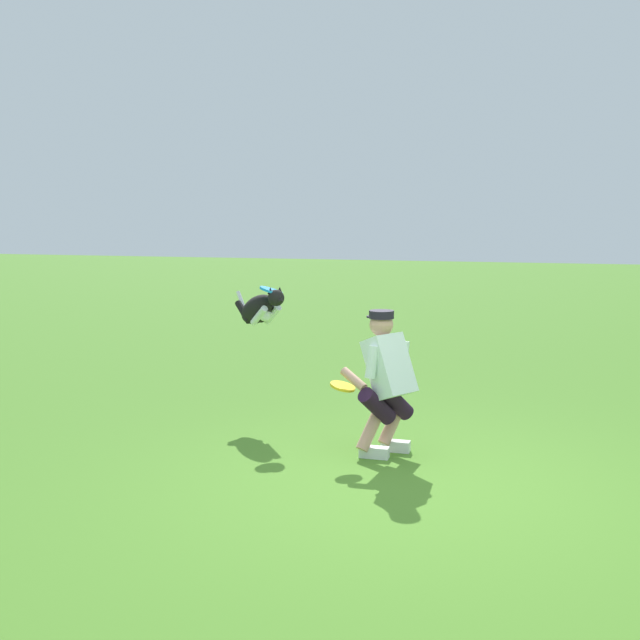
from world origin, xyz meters
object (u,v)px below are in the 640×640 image
(person, at_px, (386,378))
(frisbee_held, at_px, (343,386))
(dog, at_px, (260,309))
(frisbee_flying, at_px, (271,290))

(person, distance_m, frisbee_held, 0.40)
(person, relative_size, dog, 1.61)
(dog, xyz_separation_m, frisbee_flying, (-0.19, 0.17, 0.22))
(person, xyz_separation_m, frisbee_flying, (1.39, -0.88, 0.66))
(frisbee_flying, relative_size, frisbee_held, 1.05)
(person, bearing_deg, frisbee_flying, -1.05)
(frisbee_flying, height_order, frisbee_held, frisbee_flying)
(person, bearing_deg, frisbee_held, 38.35)
(frisbee_flying, bearing_deg, frisbee_held, 137.28)
(frisbee_flying, bearing_deg, person, 147.60)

